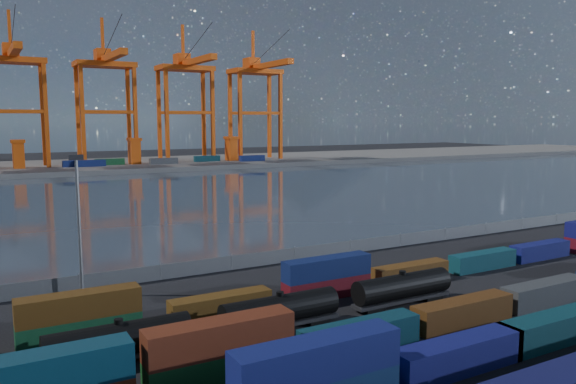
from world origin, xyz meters
TOP-DOWN VIEW (x-y plane):
  - ground at (0.00, 0.00)m, footprint 700.00×700.00m
  - harbor_water at (0.00, 105.00)m, footprint 700.00×700.00m
  - far_quay at (0.00, 210.00)m, footprint 700.00×70.00m
  - distant_mountains at (63.02, 1600.00)m, footprint 2470.00×1100.00m
  - container_row_south at (-5.96, -10.20)m, footprint 141.62×2.58m
  - container_row_mid at (-10.51, -2.64)m, footprint 140.92×2.42m
  - container_row_north at (-4.24, 11.40)m, footprint 140.17×2.24m
  - tanker_string at (-38.13, 5.08)m, footprint 90.12×2.71m
  - waterfront_fence at (-0.00, 28.00)m, footprint 160.12×0.12m
  - yard_light_mast at (-30.00, 26.00)m, footprint 1.60×0.40m
  - gantry_cranes at (-7.50, 203.33)m, footprint 199.27×46.60m
  - quay_containers at (-11.00, 195.46)m, footprint 172.58×10.99m
  - straddle_carriers at (-2.50, 200.00)m, footprint 140.00×7.00m

SIDE VIEW (x-z plane):
  - ground at x=0.00m, z-range 0.00..0.00m
  - harbor_water at x=0.00m, z-range 0.01..0.01m
  - far_quay at x=0.00m, z-range 0.00..2.00m
  - waterfront_fence at x=0.00m, z-range -0.10..2.10m
  - container_row_north at x=-4.24m, z-range -0.68..4.09m
  - container_row_mid at x=-10.51m, z-range -0.74..4.42m
  - tanker_string at x=-38.13m, z-range 0.01..3.89m
  - container_row_south at x=-5.96m, z-range -0.69..4.80m
  - quay_containers at x=-11.00m, z-range 2.00..4.60m
  - straddle_carriers at x=-2.50m, z-range 2.27..13.37m
  - yard_light_mast at x=-30.00m, z-range 1.00..17.60m
  - gantry_cranes at x=-7.50m, z-range 7.13..70.24m
  - distant_mountains at x=63.02m, z-range -39.71..480.29m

